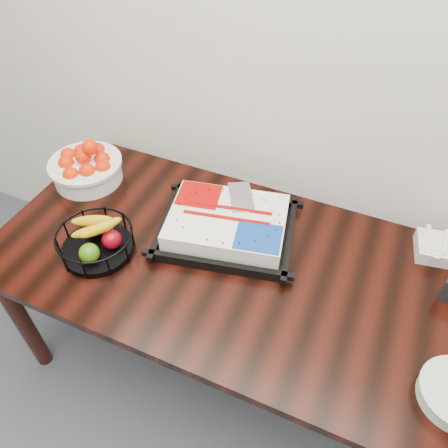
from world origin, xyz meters
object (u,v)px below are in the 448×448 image
at_px(cake_tray, 227,225).
at_px(fruit_basket, 95,240).
at_px(tangerine_bowl, 85,164).
at_px(table, 228,274).

distance_m(cake_tray, fruit_basket, 0.50).
height_order(cake_tray, tangerine_bowl, tangerine_bowl).
bearing_deg(tangerine_bowl, fruit_basket, -49.53).
height_order(table, fruit_basket, fruit_basket).
xyz_separation_m(table, tangerine_bowl, (-0.76, 0.18, 0.17)).
bearing_deg(fruit_basket, table, 18.59).
height_order(table, cake_tray, cake_tray).
relative_size(table, tangerine_bowl, 5.68).
distance_m(cake_tray, tangerine_bowl, 0.70).
relative_size(table, cake_tray, 3.12).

